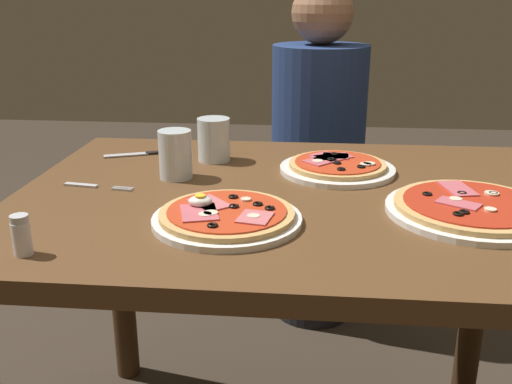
{
  "coord_description": "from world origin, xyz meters",
  "views": [
    {
      "loc": [
        0.03,
        -1.14,
        1.15
      ],
      "look_at": [
        -0.07,
        -0.09,
        0.78
      ],
      "focal_mm": 40.83,
      "sensor_mm": 36.0,
      "label": 1
    }
  ],
  "objects_px": {
    "knife": "(148,153)",
    "salt_shaker": "(21,235)",
    "pizza_across_right": "(337,167)",
    "pizza_across_left": "(472,208)",
    "pizza_foreground": "(226,216)",
    "water_glass_far": "(214,142)",
    "dining_table": "(291,244)",
    "water_glass_near": "(175,158)",
    "diner_person": "(317,168)",
    "fork": "(93,186)"
  },
  "relations": [
    {
      "from": "pizza_across_right",
      "to": "knife",
      "type": "relative_size",
      "value": 1.41
    },
    {
      "from": "pizza_across_left",
      "to": "water_glass_near",
      "type": "distance_m",
      "value": 0.63
    },
    {
      "from": "pizza_across_left",
      "to": "fork",
      "type": "xyz_separation_m",
      "value": [
        -0.77,
        0.08,
        -0.01
      ]
    },
    {
      "from": "fork",
      "to": "pizza_across_left",
      "type": "bearing_deg",
      "value": -6.31
    },
    {
      "from": "dining_table",
      "to": "water_glass_near",
      "type": "relative_size",
      "value": 10.64
    },
    {
      "from": "diner_person",
      "to": "salt_shaker",
      "type": "bearing_deg",
      "value": 67.52
    },
    {
      "from": "diner_person",
      "to": "pizza_foreground",
      "type": "bearing_deg",
      "value": 80.0
    },
    {
      "from": "fork",
      "to": "diner_person",
      "type": "bearing_deg",
      "value": 59.21
    },
    {
      "from": "dining_table",
      "to": "pizza_across_right",
      "type": "bearing_deg",
      "value": 58.18
    },
    {
      "from": "pizza_across_left",
      "to": "pizza_across_right",
      "type": "xyz_separation_m",
      "value": [
        -0.24,
        0.25,
        -0.0
      ]
    },
    {
      "from": "water_glass_near",
      "to": "fork",
      "type": "relative_size",
      "value": 0.68
    },
    {
      "from": "fork",
      "to": "pizza_foreground",
      "type": "bearing_deg",
      "value": -28.64
    },
    {
      "from": "dining_table",
      "to": "pizza_across_left",
      "type": "xyz_separation_m",
      "value": [
        0.34,
        -0.09,
        0.13
      ]
    },
    {
      "from": "pizza_foreground",
      "to": "water_glass_near",
      "type": "height_order",
      "value": "water_glass_near"
    },
    {
      "from": "salt_shaker",
      "to": "pizza_across_right",
      "type": "bearing_deg",
      "value": 44.2
    },
    {
      "from": "pizza_across_right",
      "to": "diner_person",
      "type": "xyz_separation_m",
      "value": [
        -0.04,
        0.65,
        -0.2
      ]
    },
    {
      "from": "diner_person",
      "to": "fork",
      "type": "bearing_deg",
      "value": 59.21
    },
    {
      "from": "knife",
      "to": "diner_person",
      "type": "distance_m",
      "value": 0.73
    },
    {
      "from": "water_glass_near",
      "to": "salt_shaker",
      "type": "xyz_separation_m",
      "value": [
        -0.15,
        -0.42,
        -0.01
      ]
    },
    {
      "from": "dining_table",
      "to": "pizza_across_right",
      "type": "xyz_separation_m",
      "value": [
        0.1,
        0.16,
        0.13
      ]
    },
    {
      "from": "water_glass_far",
      "to": "pizza_foreground",
      "type": "bearing_deg",
      "value": -77.68
    },
    {
      "from": "pizza_across_left",
      "to": "salt_shaker",
      "type": "bearing_deg",
      "value": -161.7
    },
    {
      "from": "dining_table",
      "to": "fork",
      "type": "distance_m",
      "value": 0.44
    },
    {
      "from": "water_glass_near",
      "to": "water_glass_far",
      "type": "height_order",
      "value": "water_glass_near"
    },
    {
      "from": "fork",
      "to": "salt_shaker",
      "type": "height_order",
      "value": "salt_shaker"
    },
    {
      "from": "dining_table",
      "to": "diner_person",
      "type": "bearing_deg",
      "value": 85.63
    },
    {
      "from": "pizza_foreground",
      "to": "water_glass_far",
      "type": "height_order",
      "value": "water_glass_far"
    },
    {
      "from": "water_glass_far",
      "to": "knife",
      "type": "xyz_separation_m",
      "value": [
        -0.18,
        0.04,
        -0.04
      ]
    },
    {
      "from": "water_glass_far",
      "to": "diner_person",
      "type": "xyz_separation_m",
      "value": [
        0.26,
        0.58,
        -0.23
      ]
    },
    {
      "from": "diner_person",
      "to": "pizza_across_left",
      "type": "bearing_deg",
      "value": 107.17
    },
    {
      "from": "water_glass_near",
      "to": "knife",
      "type": "bearing_deg",
      "value": 121.78
    },
    {
      "from": "salt_shaker",
      "to": "pizza_across_left",
      "type": "bearing_deg",
      "value": 18.3
    },
    {
      "from": "pizza_across_left",
      "to": "pizza_foreground",
      "type": "bearing_deg",
      "value": -169.22
    },
    {
      "from": "knife",
      "to": "pizza_foreground",
      "type": "bearing_deg",
      "value": -59.0
    },
    {
      "from": "dining_table",
      "to": "knife",
      "type": "relative_size",
      "value": 6.1
    },
    {
      "from": "water_glass_near",
      "to": "fork",
      "type": "bearing_deg",
      "value": -152.14
    },
    {
      "from": "pizza_across_left",
      "to": "water_glass_far",
      "type": "distance_m",
      "value": 0.63
    },
    {
      "from": "dining_table",
      "to": "water_glass_near",
      "type": "distance_m",
      "value": 0.32
    },
    {
      "from": "water_glass_far",
      "to": "knife",
      "type": "height_order",
      "value": "water_glass_far"
    },
    {
      "from": "pizza_foreground",
      "to": "pizza_across_left",
      "type": "height_order",
      "value": "pizza_foreground"
    },
    {
      "from": "water_glass_far",
      "to": "pizza_across_right",
      "type": "bearing_deg",
      "value": -13.12
    },
    {
      "from": "water_glass_far",
      "to": "salt_shaker",
      "type": "bearing_deg",
      "value": -110.59
    },
    {
      "from": "salt_shaker",
      "to": "diner_person",
      "type": "relative_size",
      "value": 0.06
    },
    {
      "from": "fork",
      "to": "knife",
      "type": "relative_size",
      "value": 0.84
    },
    {
      "from": "pizza_foreground",
      "to": "diner_person",
      "type": "distance_m",
      "value": 1.02
    },
    {
      "from": "dining_table",
      "to": "pizza_across_left",
      "type": "bearing_deg",
      "value": -14.84
    },
    {
      "from": "pizza_foreground",
      "to": "water_glass_near",
      "type": "distance_m",
      "value": 0.3
    },
    {
      "from": "knife",
      "to": "salt_shaker",
      "type": "height_order",
      "value": "salt_shaker"
    },
    {
      "from": "fork",
      "to": "diner_person",
      "type": "distance_m",
      "value": 0.97
    },
    {
      "from": "pizza_foreground",
      "to": "knife",
      "type": "bearing_deg",
      "value": 121.0
    }
  ]
}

